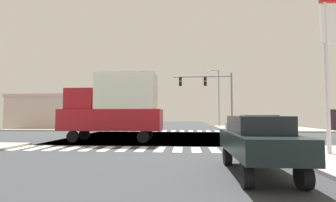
% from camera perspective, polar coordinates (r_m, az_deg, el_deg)
% --- Properties ---
extents(ground, '(90.00, 90.00, 0.05)m').
position_cam_1_polar(ground, '(20.95, -3.24, -8.50)').
color(ground, '#313438').
extents(sidewalk_corner_ne, '(12.00, 12.00, 0.14)m').
position_cam_1_polar(sidewalk_corner_ne, '(34.31, 21.81, -6.03)').
color(sidewalk_corner_ne, '#A09B91').
rests_on(sidewalk_corner_ne, ground).
extents(sidewalk_corner_nw, '(12.00, 12.00, 0.14)m').
position_cam_1_polar(sidewalk_corner_nw, '(36.30, -21.52, -5.86)').
color(sidewalk_corner_nw, '#A59D90').
rests_on(sidewalk_corner_nw, ground).
extents(crosswalk_near, '(13.50, 2.00, 0.01)m').
position_cam_1_polar(crosswalk_near, '(13.84, -8.30, -11.13)').
color(crosswalk_near, white).
rests_on(crosswalk_near, ground).
extents(crosswalk_far, '(13.50, 2.00, 0.01)m').
position_cam_1_polar(crosswalk_far, '(28.20, -1.81, -7.06)').
color(crosswalk_far, white).
rests_on(crosswalk_far, ground).
extents(traffic_signal_mast, '(6.67, 0.55, 6.63)m').
position_cam_1_polar(traffic_signal_mast, '(27.90, 9.61, 3.02)').
color(traffic_signal_mast, gray).
rests_on(traffic_signal_mast, ground).
extents(street_lamp, '(1.78, 0.32, 8.78)m').
position_cam_1_polar(street_lamp, '(37.83, 11.57, 1.87)').
color(street_lamp, gray).
rests_on(street_lamp, ground).
extents(bank_building, '(11.96, 8.42, 4.66)m').
position_cam_1_polar(bank_building, '(39.50, -24.82, -2.26)').
color(bank_building, beige).
rests_on(bank_building, ground).
extents(sedan_nearside_1, '(1.80, 4.30, 1.88)m').
position_cam_1_polar(sedan_nearside_1, '(8.38, 20.34, -8.55)').
color(sedan_nearside_1, black).
rests_on(sedan_nearside_1, ground).
extents(sedan_crossing_3, '(4.30, 1.80, 1.88)m').
position_cam_1_polar(sedan_crossing_3, '(17.92, 20.65, -5.55)').
color(sedan_crossing_3, black).
rests_on(sedan_crossing_3, ground).
extents(box_truck_trailing_2, '(7.20, 2.40, 4.85)m').
position_cam_1_polar(box_truck_trailing_2, '(17.93, -12.32, -1.05)').
color(box_truck_trailing_2, black).
rests_on(box_truck_trailing_2, ground).
extents(sedan_outer_6, '(1.80, 4.30, 1.88)m').
position_cam_1_polar(sedan_outer_6, '(33.82, -8.97, -4.48)').
color(sedan_outer_6, black).
rests_on(sedan_outer_6, ground).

